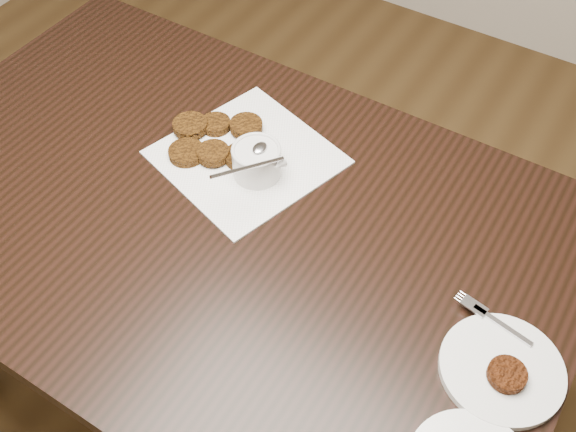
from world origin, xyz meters
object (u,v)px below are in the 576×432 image
(plate_with_patty, at_px, (503,367))
(napkin, at_px, (246,157))
(sauce_ramekin, at_px, (256,149))
(table, at_px, (228,316))

(plate_with_patty, bearing_deg, napkin, 163.60)
(napkin, xyz_separation_m, sauce_ramekin, (0.04, -0.03, 0.07))
(table, height_order, napkin, napkin)
(table, xyz_separation_m, sauce_ramekin, (0.02, 0.11, 0.44))
(sauce_ramekin, relative_size, plate_with_patty, 0.68)
(table, relative_size, sauce_ramekin, 10.31)
(table, relative_size, napkin, 4.42)
(napkin, distance_m, sauce_ramekin, 0.08)
(table, bearing_deg, napkin, 99.15)
(napkin, height_order, sauce_ramekin, sauce_ramekin)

